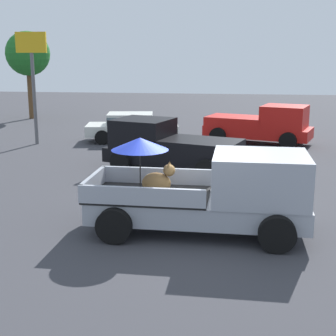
# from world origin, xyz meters

# --- Properties ---
(ground_plane) EXTENTS (80.00, 80.00, 0.00)m
(ground_plane) POSITION_xyz_m (0.00, 0.00, 0.00)
(ground_plane) COLOR #38383D
(pickup_truck_main) EXTENTS (5.08, 2.31, 2.23)m
(pickup_truck_main) POSITION_xyz_m (0.42, -0.02, 0.97)
(pickup_truck_main) COLOR black
(pickup_truck_main) RESTS_ON ground
(pickup_truck_red) EXTENTS (5.12, 3.26, 1.80)m
(pickup_truck_red) POSITION_xyz_m (-1.47, 5.94, 0.87)
(pickup_truck_red) COLOR black
(pickup_truck_red) RESTS_ON ground
(pickup_truck_far) EXTENTS (5.12, 3.25, 1.80)m
(pickup_truck_far) POSITION_xyz_m (2.14, 11.77, 0.87)
(pickup_truck_far) COLOR black
(pickup_truck_far) RESTS_ON ground
(parked_sedan_far) EXTENTS (4.52, 2.46, 1.33)m
(parked_sedan_far) POSITION_xyz_m (-3.96, 11.63, 0.74)
(parked_sedan_far) COLOR black
(parked_sedan_far) RESTS_ON ground
(motel_sign) EXTENTS (1.40, 0.16, 5.00)m
(motel_sign) POSITION_xyz_m (-8.16, 10.36, 3.53)
(motel_sign) COLOR #59595B
(motel_sign) RESTS_ON ground
(tree_by_lot) EXTENTS (2.74, 2.74, 5.44)m
(tree_by_lot) POSITION_xyz_m (-12.00, 18.92, 4.03)
(tree_by_lot) COLOR brown
(tree_by_lot) RESTS_ON ground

